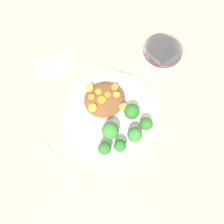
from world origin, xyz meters
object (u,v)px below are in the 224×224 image
at_px(plate, 112,114).
at_px(dip_bowl, 162,53).
at_px(fork, 62,167).
at_px(napkin, 55,65).

distance_m(plate, dip_bowl, 0.25).
height_order(plate, fork, plate).
xyz_separation_m(dip_bowl, napkin, (-0.34, 0.06, -0.02)).
bearing_deg(napkin, plate, -57.83).
distance_m(dip_bowl, fork, 0.46).
distance_m(plate, fork, 0.21).
distance_m(plate, napkin, 0.25).
bearing_deg(dip_bowl, plate, -143.93).
relative_size(plate, napkin, 2.49).
distance_m(fork, napkin, 0.32).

